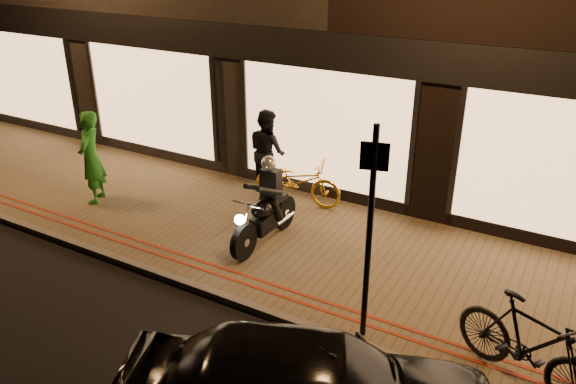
{
  "coord_description": "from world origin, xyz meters",
  "views": [
    {
      "loc": [
        4.69,
        -5.66,
        5.08
      ],
      "look_at": [
        0.33,
        1.95,
        1.1
      ],
      "focal_mm": 35.0,
      "sensor_mm": 36.0,
      "label": 1
    }
  ],
  "objects_px": {
    "person_green": "(91,157)",
    "bicycle_gold": "(297,181)",
    "sign_post": "(370,225)",
    "motorcycle": "(266,210)"
  },
  "relations": [
    {
      "from": "sign_post",
      "to": "bicycle_gold",
      "type": "height_order",
      "value": "sign_post"
    },
    {
      "from": "motorcycle",
      "to": "bicycle_gold",
      "type": "distance_m",
      "value": 1.7
    },
    {
      "from": "bicycle_gold",
      "to": "motorcycle",
      "type": "bearing_deg",
      "value": -177.57
    },
    {
      "from": "motorcycle",
      "to": "bicycle_gold",
      "type": "relative_size",
      "value": 1.05
    },
    {
      "from": "person_green",
      "to": "bicycle_gold",
      "type": "bearing_deg",
      "value": 92.18
    },
    {
      "from": "motorcycle",
      "to": "sign_post",
      "type": "height_order",
      "value": "sign_post"
    },
    {
      "from": "motorcycle",
      "to": "person_green",
      "type": "height_order",
      "value": "person_green"
    },
    {
      "from": "sign_post",
      "to": "bicycle_gold",
      "type": "xyz_separation_m",
      "value": [
        -2.79,
        3.2,
        -1.19
      ]
    },
    {
      "from": "motorcycle",
      "to": "person_green",
      "type": "bearing_deg",
      "value": -174.84
    },
    {
      "from": "sign_post",
      "to": "person_green",
      "type": "xyz_separation_m",
      "value": [
        -6.45,
        1.25,
        -0.73
      ]
    }
  ]
}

